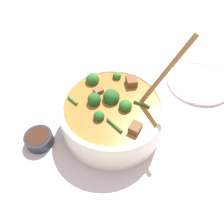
{
  "coord_description": "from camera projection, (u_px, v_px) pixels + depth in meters",
  "views": [
    {
      "loc": [
        0.03,
        0.36,
        0.52
      ],
      "look_at": [
        0.0,
        0.0,
        0.06
      ],
      "focal_mm": 35.0,
      "sensor_mm": 36.0,
      "label": 1
    }
  ],
  "objects": [
    {
      "name": "ground_plane",
      "position": [
        112.0,
        126.0,
        0.63
      ],
      "size": [
        4.0,
        4.0,
        0.0
      ],
      "primitive_type": "plane",
      "color": "silver"
    },
    {
      "name": "stew_bowl",
      "position": [
        112.0,
        113.0,
        0.59
      ],
      "size": [
        0.31,
        0.28,
        0.29
      ],
      "color": "white",
      "rests_on": "ground_plane"
    },
    {
      "name": "condiment_bowl",
      "position": [
        39.0,
        139.0,
        0.58
      ],
      "size": [
        0.07,
        0.07,
        0.03
      ],
      "color": "#232833",
      "rests_on": "ground_plane"
    },
    {
      "name": "empty_plate",
      "position": [
        199.0,
        82.0,
        0.73
      ],
      "size": [
        0.21,
        0.21,
        0.02
      ],
      "color": "white",
      "rests_on": "ground_plane"
    }
  ]
}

